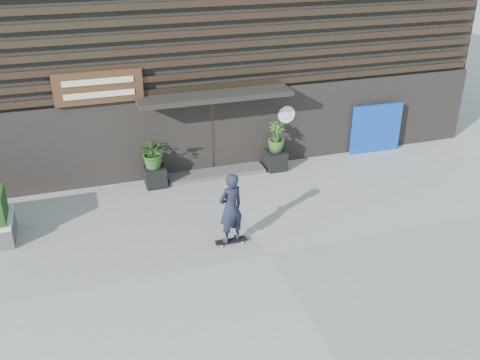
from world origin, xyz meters
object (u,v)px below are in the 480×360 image
object	(u,v)px
skateboarder	(231,208)
planter_pot_left	(155,176)
planter_pot_right	(276,160)
blue_tarp	(376,128)

from	to	relation	value
skateboarder	planter_pot_left	bearing A→B (deg)	108.06
planter_pot_right	blue_tarp	world-z (taller)	blue_tarp
planter_pot_left	skateboarder	distance (m)	3.93
blue_tarp	planter_pot_right	bearing A→B (deg)	-173.61
planter_pot_left	skateboarder	bearing A→B (deg)	-71.94
planter_pot_left	skateboarder	size ratio (longest dim) A/B	0.32
planter_pot_left	skateboarder	xyz separation A→B (m)	(1.20, -3.68, 0.68)
planter_pot_left	blue_tarp	distance (m)	7.51
planter_pot_right	blue_tarp	distance (m)	3.73
planter_pot_left	blue_tarp	world-z (taller)	blue_tarp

